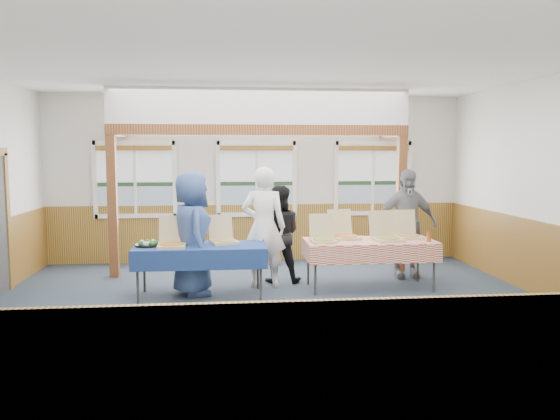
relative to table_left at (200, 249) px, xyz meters
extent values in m
plane|color=#242F3C|center=(0.98, -0.88, -0.70)|extent=(8.00, 8.00, 0.00)
plane|color=white|center=(0.98, -0.88, 2.50)|extent=(8.00, 8.00, 0.00)
plane|color=silver|center=(0.98, 2.62, 0.90)|extent=(8.00, 0.00, 8.00)
plane|color=silver|center=(0.98, -4.38, 0.90)|extent=(8.00, 0.00, 8.00)
cube|color=brown|center=(0.98, 2.60, -0.15)|extent=(7.98, 0.05, 1.10)
cube|color=brown|center=(0.98, -4.35, -0.15)|extent=(7.98, 0.05, 1.10)
cube|color=brown|center=(4.96, -0.88, -0.15)|extent=(0.05, 6.98, 1.10)
cube|color=white|center=(-1.32, 2.56, 0.21)|extent=(1.52, 0.05, 0.08)
cube|color=white|center=(-1.32, 2.56, 1.59)|extent=(1.52, 0.05, 0.08)
cube|color=white|center=(-2.06, 2.56, 0.90)|extent=(0.08, 0.05, 1.46)
cube|color=white|center=(-0.58, 2.56, 0.90)|extent=(0.08, 0.05, 1.46)
cube|color=white|center=(-1.32, 2.56, 0.90)|extent=(0.05, 0.05, 1.30)
cube|color=gray|center=(-1.32, 2.60, 0.51)|extent=(1.40, 0.02, 0.52)
cube|color=#1D3A1D|center=(-1.32, 2.60, 0.81)|extent=(1.40, 0.02, 0.08)
cube|color=#B0B6BD|center=(-1.32, 2.60, 1.20)|extent=(1.40, 0.02, 0.70)
cube|color=brown|center=(-1.32, 2.54, 1.49)|extent=(1.40, 0.07, 0.10)
cube|color=white|center=(0.98, 2.56, 0.21)|extent=(1.52, 0.05, 0.08)
cube|color=white|center=(0.98, 2.56, 1.59)|extent=(1.52, 0.05, 0.08)
cube|color=white|center=(0.24, 2.56, 0.90)|extent=(0.08, 0.05, 1.46)
cube|color=white|center=(1.72, 2.56, 0.90)|extent=(0.08, 0.05, 1.46)
cube|color=white|center=(0.98, 2.56, 0.90)|extent=(0.05, 0.05, 1.30)
cube|color=gray|center=(0.98, 2.60, 0.51)|extent=(1.40, 0.02, 0.52)
cube|color=#1D3A1D|center=(0.98, 2.60, 0.81)|extent=(1.40, 0.02, 0.08)
cube|color=#B0B6BD|center=(0.98, 2.60, 1.20)|extent=(1.40, 0.02, 0.70)
cube|color=brown|center=(0.98, 2.54, 1.49)|extent=(1.40, 0.07, 0.10)
cube|color=white|center=(3.28, 2.56, 0.21)|extent=(1.52, 0.05, 0.08)
cube|color=white|center=(3.28, 2.56, 1.59)|extent=(1.52, 0.05, 0.08)
cube|color=white|center=(2.54, 2.56, 0.90)|extent=(0.08, 0.05, 1.46)
cube|color=white|center=(4.02, 2.56, 0.90)|extent=(0.08, 0.05, 1.46)
cube|color=white|center=(3.28, 2.56, 0.90)|extent=(0.05, 0.05, 1.30)
cube|color=gray|center=(3.28, 2.60, 0.51)|extent=(1.40, 0.02, 0.52)
cube|color=#1D3A1D|center=(3.28, 2.60, 0.81)|extent=(1.40, 0.02, 0.08)
cube|color=#B0B6BD|center=(3.28, 2.60, 1.20)|extent=(1.40, 0.02, 0.70)
cube|color=brown|center=(3.28, 2.54, 1.49)|extent=(1.40, 0.07, 0.10)
cube|color=#5B2914|center=(-1.52, 1.42, 0.50)|extent=(0.15, 0.15, 2.40)
cube|color=#5B2914|center=(3.48, 1.42, 0.50)|extent=(0.15, 0.15, 2.40)
cube|color=#5B2914|center=(0.98, 1.42, 1.79)|extent=(5.15, 0.18, 0.18)
cylinder|color=#343434|center=(-0.86, -0.32, -0.34)|extent=(0.04, 0.04, 0.73)
cylinder|color=#343434|center=(-0.86, 0.32, -0.34)|extent=(0.04, 0.04, 0.73)
cylinder|color=#343434|center=(0.86, -0.32, -0.34)|extent=(0.04, 0.04, 0.73)
cylinder|color=#343434|center=(0.86, 0.32, -0.34)|extent=(0.04, 0.04, 0.73)
cube|color=#343434|center=(0.00, 0.00, 0.03)|extent=(1.91, 0.95, 0.03)
cube|color=navy|center=(0.00, 0.00, 0.05)|extent=(1.98, 1.02, 0.01)
cube|color=navy|center=(0.00, -0.41, -0.09)|extent=(1.90, 0.20, 0.28)
cube|color=navy|center=(0.00, 0.41, -0.09)|extent=(1.90, 0.20, 0.28)
cylinder|color=#343434|center=(1.68, -0.14, -0.34)|extent=(0.04, 0.04, 0.73)
cylinder|color=#343434|center=(1.68, 0.54, -0.34)|extent=(0.04, 0.04, 0.73)
cylinder|color=#343434|center=(3.50, -0.14, -0.34)|extent=(0.04, 0.04, 0.73)
cylinder|color=#343434|center=(3.50, 0.54, -0.34)|extent=(0.04, 0.04, 0.73)
cube|color=#343434|center=(2.59, 0.20, 0.03)|extent=(2.10, 1.46, 0.03)
cube|color=red|center=(2.59, 0.20, 0.05)|extent=(2.17, 1.54, 0.01)
cube|color=red|center=(2.59, -0.23, -0.09)|extent=(1.86, 0.74, 0.28)
cube|color=red|center=(2.59, 0.63, -0.09)|extent=(1.86, 0.74, 0.28)
cube|color=beige|center=(-0.40, -0.15, 0.08)|extent=(0.40, 0.40, 0.04)
cylinder|color=gold|center=(-0.40, -0.15, 0.11)|extent=(0.35, 0.35, 0.01)
cube|color=beige|center=(-0.41, 0.09, 0.29)|extent=(0.39, 0.10, 0.38)
cube|color=beige|center=(0.35, 0.12, 0.08)|extent=(0.46, 0.46, 0.04)
cylinder|color=#E0B067|center=(0.35, 0.12, 0.10)|extent=(0.40, 0.40, 0.01)
cube|color=beige|center=(0.29, 0.34, 0.28)|extent=(0.38, 0.18, 0.37)
cube|color=beige|center=(1.84, 0.06, 0.08)|extent=(0.37, 0.37, 0.04)
cylinder|color=gold|center=(1.84, 0.06, 0.10)|extent=(0.33, 0.33, 0.01)
cube|color=beige|center=(1.84, 0.29, 0.28)|extent=(0.37, 0.09, 0.37)
cube|color=beige|center=(2.24, 0.35, 0.08)|extent=(0.47, 0.47, 0.05)
cylinder|color=gold|center=(2.24, 0.35, 0.11)|extent=(0.41, 0.41, 0.01)
cube|color=beige|center=(2.20, 0.59, 0.30)|extent=(0.41, 0.17, 0.40)
cube|color=beige|center=(2.84, 0.08, 0.08)|extent=(0.46, 0.46, 0.05)
cylinder|color=gold|center=(2.84, 0.08, 0.11)|extent=(0.40, 0.40, 0.01)
cube|color=beige|center=(2.80, 0.32, 0.30)|extent=(0.42, 0.15, 0.40)
cube|color=beige|center=(3.24, 0.30, 0.08)|extent=(0.40, 0.40, 0.04)
cylinder|color=#E0B067|center=(3.24, 0.30, 0.11)|extent=(0.35, 0.35, 0.01)
cube|color=beige|center=(3.24, 0.54, 0.29)|extent=(0.39, 0.10, 0.39)
cylinder|color=black|center=(-0.75, 0.00, 0.07)|extent=(0.37, 0.37, 0.03)
cylinder|color=white|center=(-0.75, 0.00, 0.10)|extent=(0.08, 0.08, 0.04)
sphere|color=#276024|center=(-0.65, 0.00, 0.10)|extent=(0.08, 0.08, 0.08)
sphere|color=#B6B8A6|center=(-0.69, 0.08, 0.10)|extent=(0.08, 0.08, 0.08)
sphere|color=#276024|center=(-0.77, 0.10, 0.10)|extent=(0.08, 0.08, 0.08)
sphere|color=#B6B8A6|center=(-0.84, 0.04, 0.10)|extent=(0.08, 0.08, 0.08)
sphere|color=#276024|center=(-0.84, -0.04, 0.10)|extent=(0.08, 0.08, 0.08)
sphere|color=#B6B8A6|center=(-0.77, -0.10, 0.10)|extent=(0.08, 0.08, 0.08)
sphere|color=#276024|center=(-0.69, -0.08, 0.10)|extent=(0.08, 0.08, 0.08)
cylinder|color=#984A19|center=(3.44, -0.05, 0.13)|extent=(0.07, 0.07, 0.15)
imported|color=white|center=(0.97, 0.50, 0.24)|extent=(0.76, 0.56, 1.89)
imported|color=black|center=(1.22, 0.78, 0.09)|extent=(0.85, 0.71, 1.58)
imported|color=#344C83|center=(-0.13, 0.12, 0.21)|extent=(0.79, 1.01, 1.83)
imported|color=gray|center=(3.40, 0.90, 0.21)|extent=(1.08, 0.47, 1.83)
camera|label=1|loc=(0.35, -7.95, 1.40)|focal=35.00mm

